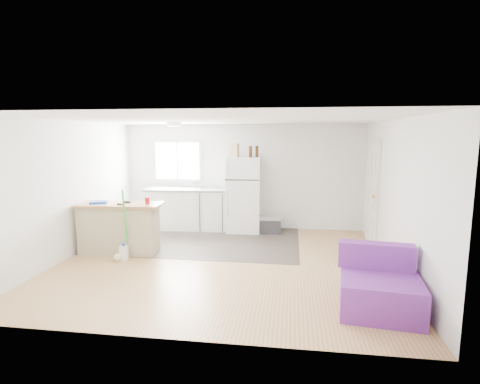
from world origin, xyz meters
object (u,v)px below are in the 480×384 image
Objects in this scene: peninsula at (119,228)px; purple_seat at (379,288)px; cleaner_jug at (124,253)px; bottle_right at (257,151)px; cooler at (270,224)px; kitchen_cabinets at (192,208)px; blue_tray at (98,202)px; cardboard_box at (234,150)px; bottle_left at (251,152)px; mop at (120,247)px; refrigerator at (244,194)px; red_cup at (147,201)px.

purple_seat is (4.20, -1.71, -0.19)m from peninsula.
cleaner_jug is 3.52m from bottle_right.
peninsula is 3.05× the size of cooler.
kitchen_cabinets reaches higher than peninsula.
blue_tray reaches higher than purple_seat.
bottle_right is (2.34, 1.92, 1.33)m from peninsula.
kitchen_cabinets is 1.84m from cooler.
cardboard_box is at bearing 130.56° from purple_seat.
purple_seat is at bearing -56.47° from cardboard_box.
kitchen_cabinets is at bearing 174.69° from cardboard_box.
peninsula is 3.16m from bottle_left.
cleaner_jug is at bearing 26.43° from mop.
cardboard_box is at bearing -167.09° from refrigerator.
kitchen_cabinets is 2.06× the size of purple_seat.
peninsula is 4.54m from purple_seat.
red_cup is (-3.66, 1.73, 0.71)m from purple_seat.
bottle_left reaches higher than cooler.
red_cup is 0.48× the size of bottle_right.
bottle_right reaches higher than refrigerator.
peninsula is 0.75m from red_cup.
kitchen_cabinets is 1.29× the size of refrigerator.
mop reaches higher than purple_seat.
kitchen_cabinets is 1.99m from bottle_right.
cleaner_jug is at bearing -131.26° from refrigerator.
kitchen_cabinets is at bearing 175.70° from refrigerator.
mop is at bearing -140.89° from cooler.
peninsula is (-0.84, -1.94, -0.01)m from kitchen_cabinets.
cardboard_box is at bearing 41.49° from peninsula.
red_cup is at bearing -133.26° from bottle_right.
peninsula is at bearing -140.20° from bottle_left.
cleaner_jug is 1.07m from blue_tray.
red_cup is at bearing 33.84° from mop.
bottle_left is at bearing 47.60° from red_cup.
refrigerator is 0.98m from bottle_left.
cleaner_jug is (-1.81, -2.26, -0.71)m from refrigerator.
kitchen_cabinets is 2.35m from blue_tray.
peninsula is at bearing 2.53° from blue_tray.
blue_tray is 3.29m from bottle_left.
mop is 5.04× the size of bottle_right.
cardboard_box is 1.20× the size of bottle_right.
refrigerator is 1.01m from cardboard_box.
bottle_right is (1.49, -0.02, 1.32)m from kitchen_cabinets.
cleaner_jug is 1.16× the size of bottle_left.
purple_seat is at bearing -68.84° from cooler.
bottle_left is at bearing 35.72° from blue_tray.
refrigerator is 2.98m from cleaner_jug.
cleaner_jug is (0.24, -0.35, -0.34)m from peninsula.
cardboard_box is (1.00, -0.09, 1.34)m from kitchen_cabinets.
blue_tray is (-2.42, -1.92, 0.11)m from refrigerator.
red_cup is (0.36, 0.42, 0.76)m from mop.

